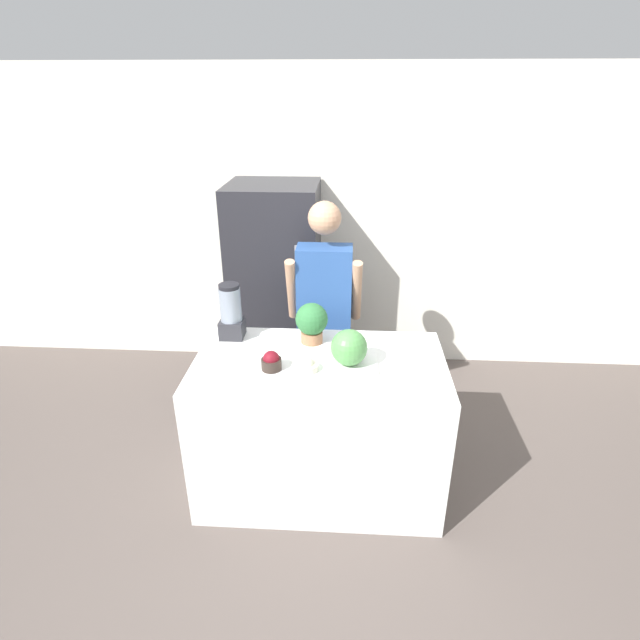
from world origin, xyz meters
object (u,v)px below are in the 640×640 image
person (324,316)px  bowl_cherries (271,361)px  blender (231,312)px  potted_plant (312,322)px  bowl_cream (306,367)px  refrigerator (276,287)px  watermelon (349,347)px

person → bowl_cherries: bearing=-107.6°
blender → potted_plant: bearing=-4.6°
bowl_cream → blender: bearing=141.2°
refrigerator → person: person is taller
person → blender: bearing=-143.2°
bowl_cream → potted_plant: (0.00, 0.37, 0.11)m
blender → refrigerator: bearing=83.1°
refrigerator → bowl_cream: 1.55m
watermelon → bowl_cherries: bearing=-171.7°
refrigerator → blender: size_ratio=4.74×
refrigerator → potted_plant: refrigerator is taller
bowl_cherries → blender: size_ratio=0.32×
bowl_cream → potted_plant: 0.39m
bowl_cherries → blender: (-0.31, 0.39, 0.12)m
refrigerator → potted_plant: size_ratio=6.56×
bowl_cherries → bowl_cream: (0.20, -0.02, -0.01)m
refrigerator → watermelon: 1.55m
refrigerator → bowl_cherries: refrigerator is taller
watermelon → potted_plant: 0.37m
person → bowl_cream: 0.85m
watermelon → person: bearing=103.6°
watermelon → bowl_cream: watermelon is taller
blender → potted_plant: blender is taller
blender → bowl_cherries: bearing=-51.4°
person → blender: (-0.58, -0.43, 0.21)m
person → potted_plant: 0.51m
refrigerator → bowl_cream: (0.39, -1.49, 0.11)m
bowl_cream → blender: (-0.52, 0.42, 0.14)m
bowl_cream → person: bearing=86.1°
refrigerator → person: bearing=-55.5°
potted_plant → watermelon: bearing=-50.2°
bowl_cherries → potted_plant: (0.21, 0.35, 0.09)m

